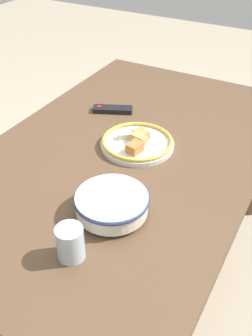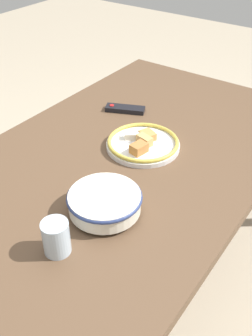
{
  "view_description": "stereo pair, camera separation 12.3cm",
  "coord_description": "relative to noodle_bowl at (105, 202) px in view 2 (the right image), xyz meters",
  "views": [
    {
      "loc": [
        -1.06,
        -0.59,
        1.52
      ],
      "look_at": [
        -0.14,
        -0.08,
        0.74
      ],
      "focal_mm": 42.0,
      "sensor_mm": 36.0,
      "label": 1
    },
    {
      "loc": [
        -1.0,
        -0.69,
        1.52
      ],
      "look_at": [
        -0.14,
        -0.08,
        0.74
      ],
      "focal_mm": 42.0,
      "sensor_mm": 36.0,
      "label": 2
    }
  ],
  "objects": [
    {
      "name": "ground_plane",
      "position": [
        0.32,
        0.13,
        -0.74
      ],
      "size": [
        8.0,
        8.0,
        0.0
      ],
      "primitive_type": "plane",
      "color": "#B7A88E"
    },
    {
      "name": "dining_table",
      "position": [
        0.32,
        0.13,
        -0.11
      ],
      "size": [
        1.55,
        0.96,
        0.7
      ],
      "color": "brown",
      "rests_on": "ground_plane"
    },
    {
      "name": "noodle_bowl",
      "position": [
        0.0,
        0.0,
        0.0
      ],
      "size": [
        0.23,
        0.23,
        0.07
      ],
      "color": "silver",
      "rests_on": "dining_table"
    },
    {
      "name": "food_plate",
      "position": [
        0.36,
        0.1,
        -0.02
      ],
      "size": [
        0.28,
        0.28,
        0.05
      ],
      "color": "white",
      "rests_on": "dining_table"
    },
    {
      "name": "tv_remote",
      "position": [
        0.56,
        0.32,
        -0.03
      ],
      "size": [
        0.12,
        0.18,
        0.02
      ],
      "rotation": [
        0.0,
        0.0,
        0.42
      ],
      "color": "black",
      "rests_on": "dining_table"
    },
    {
      "name": "drinking_glass",
      "position": [
        -0.19,
        0.01,
        0.01
      ],
      "size": [
        0.07,
        0.07,
        0.1
      ],
      "color": "silver",
      "rests_on": "dining_table"
    }
  ]
}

